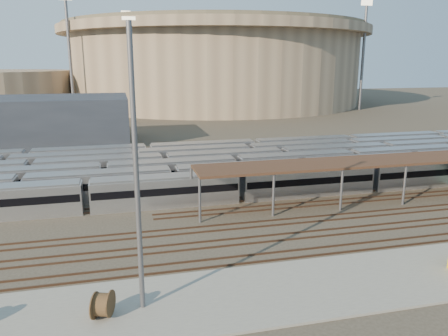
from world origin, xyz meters
name	(u,v)px	position (x,y,z in m)	size (l,w,h in m)	color
ground	(272,220)	(0.00, 0.00, 0.00)	(420.00, 420.00, 0.00)	#383026
apron	(277,291)	(-5.00, -15.00, 0.10)	(50.00, 9.00, 0.20)	gray
subway_trains	(242,166)	(1.75, 18.50, 1.80)	(131.02, 23.90, 3.60)	silver
inspection_shed	(422,159)	(22.00, 4.00, 4.98)	(60.30, 6.00, 5.30)	#5D5D62
empty_tracks	(289,236)	(0.00, -5.00, 0.09)	(170.00, 9.62, 0.18)	#4C3323
stadium	(215,63)	(25.00, 140.00, 16.47)	(124.00, 124.00, 32.50)	gray
service_building	(26,122)	(-35.00, 55.00, 5.00)	(42.00, 20.00, 10.00)	#1E232D
floodlight_0	(69,50)	(-30.00, 110.00, 20.65)	(4.00, 1.00, 38.40)	#5D5D62
floodlight_2	(363,51)	(70.00, 100.00, 20.65)	(4.00, 1.00, 38.40)	#5D5D62
floodlight_3	(128,53)	(-10.00, 160.00, 20.65)	(4.00, 1.00, 38.40)	#5D5D62
cable_reel_east	(103,305)	(-18.01, -15.53, 1.15)	(1.89, 1.89, 1.05)	#503720
yard_light_pole	(136,172)	(-15.28, -14.86, 10.24)	(0.81, 0.36, 19.91)	#5D5D62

